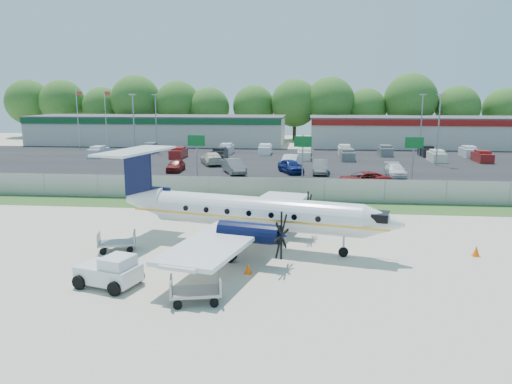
# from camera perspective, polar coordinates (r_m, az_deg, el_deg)

# --- Properties ---
(ground) EXTENTS (170.00, 170.00, 0.00)m
(ground) POSITION_cam_1_polar(r_m,az_deg,el_deg) (29.45, -1.23, -6.63)
(ground) COLOR beige
(ground) RESTS_ON ground
(grass_verge) EXTENTS (170.00, 4.00, 0.02)m
(grass_verge) POSITION_cam_1_polar(r_m,az_deg,el_deg) (40.98, 0.88, -1.55)
(grass_verge) COLOR #2D561E
(grass_verge) RESTS_ON ground
(access_road) EXTENTS (170.00, 8.00, 0.02)m
(access_road) POSITION_cam_1_polar(r_m,az_deg,el_deg) (47.82, 1.63, 0.27)
(access_road) COLOR black
(access_road) RESTS_ON ground
(parking_lot) EXTENTS (170.00, 32.00, 0.02)m
(parking_lot) POSITION_cam_1_polar(r_m,az_deg,el_deg) (68.52, 2.98, 3.53)
(parking_lot) COLOR black
(parking_lot) RESTS_ON ground
(perimeter_fence) EXTENTS (120.00, 0.06, 1.99)m
(perimeter_fence) POSITION_cam_1_polar(r_m,az_deg,el_deg) (42.73, 1.12, 0.33)
(perimeter_fence) COLOR gray
(perimeter_fence) RESTS_ON ground
(building_west) EXTENTS (46.40, 12.40, 5.24)m
(building_west) POSITION_cam_1_polar(r_m,az_deg,el_deg) (94.17, -11.11, 6.99)
(building_west) COLOR beige
(building_west) RESTS_ON ground
(building_east) EXTENTS (44.40, 12.40, 5.24)m
(building_east) POSITION_cam_1_polar(r_m,az_deg,el_deg) (92.80, 20.11, 6.47)
(building_east) COLOR beige
(building_east) RESTS_ON ground
(sign_left) EXTENTS (1.80, 0.26, 5.00)m
(sign_left) POSITION_cam_1_polar(r_m,az_deg,el_deg) (52.32, -6.82, 5.11)
(sign_left) COLOR gray
(sign_left) RESTS_ON ground
(sign_mid) EXTENTS (1.80, 0.26, 5.00)m
(sign_mid) POSITION_cam_1_polar(r_m,az_deg,el_deg) (51.03, 5.36, 5.00)
(sign_mid) COLOR gray
(sign_mid) RESTS_ON ground
(sign_right) EXTENTS (1.80, 0.26, 5.00)m
(sign_right) POSITION_cam_1_polar(r_m,az_deg,el_deg) (52.08, 17.59, 4.65)
(sign_right) COLOR gray
(sign_right) RESTS_ON ground
(flagpole_west) EXTENTS (1.06, 0.12, 10.00)m
(flagpole_west) POSITION_cam_1_polar(r_m,az_deg,el_deg) (91.83, -19.68, 8.34)
(flagpole_west) COLOR silver
(flagpole_west) RESTS_ON ground
(flagpole_east) EXTENTS (1.06, 0.12, 10.00)m
(flagpole_east) POSITION_cam_1_polar(r_m,az_deg,el_deg) (89.79, -16.77, 8.47)
(flagpole_east) COLOR silver
(flagpole_east) RESTS_ON ground
(light_pole_nw) EXTENTS (0.90, 0.35, 9.09)m
(light_pole_nw) POSITION_cam_1_polar(r_m,az_deg,el_deg) (70.03, -13.79, 7.69)
(light_pole_nw) COLOR gray
(light_pole_nw) RESTS_ON ground
(light_pole_ne) EXTENTS (0.90, 0.35, 9.09)m
(light_pole_ne) POSITION_cam_1_polar(r_m,az_deg,el_deg) (67.96, 20.16, 7.24)
(light_pole_ne) COLOR gray
(light_pole_ne) RESTS_ON ground
(light_pole_sw) EXTENTS (0.90, 0.35, 9.09)m
(light_pole_sw) POSITION_cam_1_polar(r_m,az_deg,el_deg) (79.50, -11.36, 8.15)
(light_pole_sw) COLOR gray
(light_pole_sw) RESTS_ON ground
(light_pole_se) EXTENTS (0.90, 0.35, 9.09)m
(light_pole_se) POSITION_cam_1_polar(r_m,az_deg,el_deg) (77.69, 18.39, 7.74)
(light_pole_se) COLOR gray
(light_pole_se) RESTS_ON ground
(tree_line) EXTENTS (112.00, 6.00, 14.00)m
(tree_line) POSITION_cam_1_polar(r_m,az_deg,el_deg) (102.29, 4.01, 5.99)
(tree_line) COLOR #2E5E1B
(tree_line) RESTS_ON ground
(aircraft) EXTENTS (18.13, 17.74, 5.53)m
(aircraft) POSITION_cam_1_polar(r_m,az_deg,el_deg) (29.46, -0.65, -2.31)
(aircraft) COLOR silver
(aircraft) RESTS_ON ground
(pushback_tug) EXTENTS (3.18, 2.69, 1.52)m
(pushback_tug) POSITION_cam_1_polar(r_m,az_deg,el_deg) (24.84, -16.26, -8.72)
(pushback_tug) COLOR silver
(pushback_tug) RESTS_ON ground
(baggage_cart_near) EXTENTS (2.47, 1.82, 1.16)m
(baggage_cart_near) POSITION_cam_1_polar(r_m,az_deg,el_deg) (22.31, -6.92, -11.15)
(baggage_cart_near) COLOR gray
(baggage_cart_near) RESTS_ON ground
(baggage_cart_far) EXTENTS (2.39, 1.84, 1.11)m
(baggage_cart_far) POSITION_cam_1_polar(r_m,az_deg,el_deg) (30.22, -15.61, -5.56)
(baggage_cart_far) COLOR gray
(baggage_cart_far) RESTS_ON ground
(cone_nose) EXTENTS (0.43, 0.43, 0.61)m
(cone_nose) POSITION_cam_1_polar(r_m,az_deg,el_deg) (30.87, 23.86, -6.21)
(cone_nose) COLOR #FF6108
(cone_nose) RESTS_ON ground
(cone_port_wing) EXTENTS (0.39, 0.39, 0.55)m
(cone_port_wing) POSITION_cam_1_polar(r_m,az_deg,el_deg) (25.65, -0.90, -8.73)
(cone_port_wing) COLOR #FF6108
(cone_port_wing) RESTS_ON ground
(cone_starboard_wing) EXTENTS (0.37, 0.37, 0.53)m
(cone_starboard_wing) POSITION_cam_1_polar(r_m,az_deg,el_deg) (37.56, 3.02, -2.35)
(cone_starboard_wing) COLOR #FF6108
(cone_starboard_wing) RESTS_ON ground
(road_car_west) EXTENTS (4.55, 3.01, 1.44)m
(road_car_west) POSITION_cam_1_polar(r_m,az_deg,el_deg) (49.45, -13.98, 0.29)
(road_car_west) COLOR black
(road_car_west) RESTS_ON ground
(road_car_mid) EXTENTS (6.07, 4.23, 1.54)m
(road_car_mid) POSITION_cam_1_polar(r_m,az_deg,el_deg) (50.12, 12.02, 0.52)
(road_car_mid) COLOR maroon
(road_car_mid) RESTS_ON ground
(parked_car_a) EXTENTS (1.83, 4.28, 1.44)m
(parked_car_a) POSITION_cam_1_polar(r_m,az_deg,el_deg) (60.04, -9.14, 2.33)
(parked_car_a) COLOR maroon
(parked_car_a) RESTS_ON ground
(parked_car_b) EXTENTS (3.66, 5.46, 1.70)m
(parked_car_b) POSITION_cam_1_polar(r_m,az_deg,el_deg) (57.78, -2.53, 2.12)
(parked_car_b) COLOR #595B5E
(parked_car_b) RESTS_ON ground
(parked_car_c) EXTENTS (3.61, 5.06, 1.60)m
(parked_car_c) POSITION_cam_1_polar(r_m,az_deg,el_deg) (58.20, 3.98, 2.17)
(parked_car_c) COLOR navy
(parked_car_c) RESTS_ON ground
(parked_car_d) EXTENTS (1.87, 4.92, 1.60)m
(parked_car_d) POSITION_cam_1_polar(r_m,az_deg,el_deg) (58.01, 7.38, 2.08)
(parked_car_d) COLOR #595B5E
(parked_car_d) RESTS_ON ground
(parked_car_e) EXTENTS (2.02, 4.79, 1.38)m
(parked_car_e) POSITION_cam_1_polar(r_m,az_deg,el_deg) (57.93, 15.59, 1.75)
(parked_car_e) COLOR silver
(parked_car_e) RESTS_ON ground
(parked_car_f) EXTENTS (4.19, 6.04, 1.62)m
(parked_car_f) POSITION_cam_1_polar(r_m,az_deg,el_deg) (65.50, -5.08, 3.15)
(parked_car_f) COLOR beige
(parked_car_f) RESTS_ON ground
(parked_car_g) EXTENTS (2.47, 5.33, 1.69)m
(parked_car_g) POSITION_cam_1_polar(r_m,az_deg,el_deg) (62.77, 4.12, 2.82)
(parked_car_g) COLOR silver
(parked_car_g) RESTS_ON ground
(far_parking_rows) EXTENTS (56.00, 10.00, 1.60)m
(far_parking_rows) POSITION_cam_1_polar(r_m,az_deg,el_deg) (73.47, 3.19, 4.03)
(far_parking_rows) COLOR gray
(far_parking_rows) RESTS_ON ground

